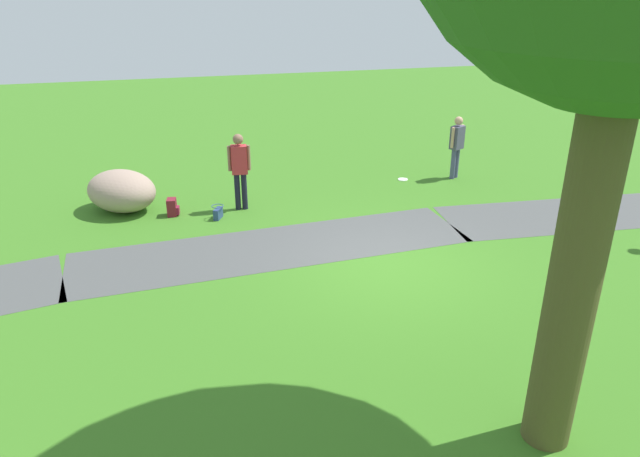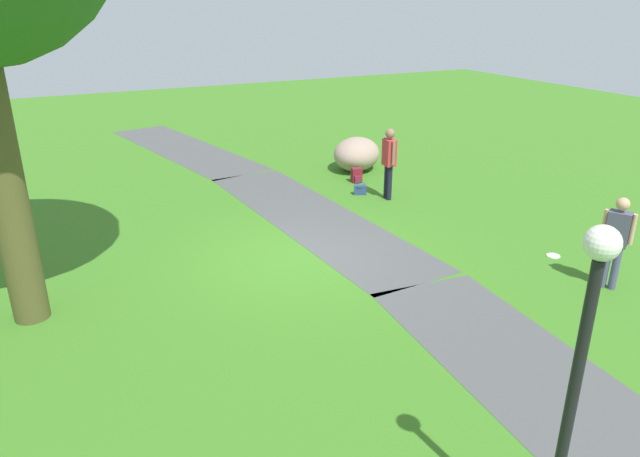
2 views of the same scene
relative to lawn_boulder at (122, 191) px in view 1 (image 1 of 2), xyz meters
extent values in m
plane|color=#3A7420|center=(-5.00, 4.28, -0.48)|extent=(48.00, 48.00, 0.00)
cube|color=#4B4D4C|center=(-11.01, 3.02, -0.48)|extent=(8.14, 2.66, 0.01)
cube|color=#4B4D4C|center=(-3.03, 2.94, -0.48)|extent=(8.11, 2.49, 0.01)
cylinder|color=#4F4C25|center=(-5.17, 8.98, 1.79)|extent=(0.55, 0.55, 4.55)
ellipsoid|color=tan|center=(0.00, 0.00, 0.00)|extent=(2.16, 2.15, 0.96)
cylinder|color=black|center=(-2.77, 0.63, -0.04)|extent=(0.13, 0.13, 0.88)
cylinder|color=black|center=(-2.61, 0.62, -0.04)|extent=(0.13, 0.13, 0.88)
cube|color=#BF2F35|center=(-2.69, 0.63, 0.73)|extent=(0.38, 0.28, 0.66)
cylinder|color=#8B644D|center=(-2.91, 0.65, 0.76)|extent=(0.08, 0.08, 0.59)
cylinder|color=#8B644D|center=(-2.47, 0.60, 0.76)|extent=(0.08, 0.08, 0.59)
sphere|color=#8B644D|center=(-2.69, 0.63, 1.21)|extent=(0.24, 0.24, 0.24)
cylinder|color=#4B4B75|center=(-8.53, -0.17, -0.07)|extent=(0.13, 0.13, 0.82)
cylinder|color=#4B4B75|center=(-8.67, -0.25, -0.07)|extent=(0.13, 0.13, 0.82)
cube|color=#4C4A62|center=(-8.60, -0.21, 0.64)|extent=(0.43, 0.39, 0.61)
cylinder|color=tan|center=(-8.41, -0.10, 0.68)|extent=(0.08, 0.08, 0.55)
cylinder|color=tan|center=(-8.79, -0.32, 0.68)|extent=(0.08, 0.08, 0.55)
sphere|color=tan|center=(-8.60, -0.21, 1.09)|extent=(0.22, 0.22, 0.22)
cube|color=navy|center=(-2.09, 1.08, -0.36)|extent=(0.25, 0.34, 0.24)
torus|color=navy|center=(-2.09, 1.08, -0.18)|extent=(0.36, 0.36, 0.02)
cube|color=maroon|center=(-1.09, 0.62, -0.28)|extent=(0.24, 0.31, 0.40)
cube|color=maroon|center=(-1.22, 0.64, -0.36)|extent=(0.09, 0.20, 0.18)
cylinder|color=white|center=(-7.20, -0.40, -0.47)|extent=(0.26, 0.26, 0.02)
camera|label=1|loc=(-1.18, 13.56, 4.58)|focal=32.85mm
camera|label=2|loc=(-14.65, 8.51, 4.35)|focal=32.91mm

